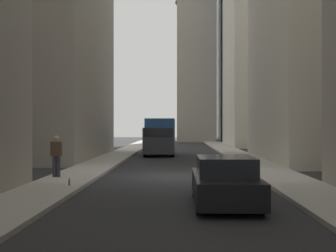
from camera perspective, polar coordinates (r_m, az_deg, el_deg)
The scene contains 9 objects.
ground_plane at distance 20.39m, azimuth 1.21°, elevation -6.43°, with size 135.00×135.00×0.00m, color #262628.
sidewalk_right at distance 20.88m, azimuth -11.30°, elevation -6.08°, with size 90.00×2.20×0.14m, color #A8A399.
sidewalk_left at distance 20.85m, azimuth 13.75°, elevation -6.09°, with size 90.00×2.20×0.14m, color #A8A399.
building_left_far at distance 53.22m, azimuth 12.95°, elevation 8.71°, with size 14.21×10.00×20.60m.
church_spire at distance 65.36m, azimuth 3.59°, elevation 12.62°, with size 5.96×5.96×31.58m.
delivery_truck at distance 34.93m, azimuth -1.01°, elevation -1.32°, with size 6.46×2.25×2.84m.
sedan_black at distance 13.12m, azimuth 7.28°, elevation -7.13°, with size 4.30×1.78×1.42m.
pedestrian at distance 19.41m, azimuth -14.04°, elevation -3.52°, with size 0.26×0.44×1.75m.
discarded_bottle at distance 16.69m, azimuth -12.47°, elevation -7.02°, with size 0.07×0.07×0.27m.
Camera 1 is at (-20.25, -0.07, 2.31)m, focal length 47.85 mm.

